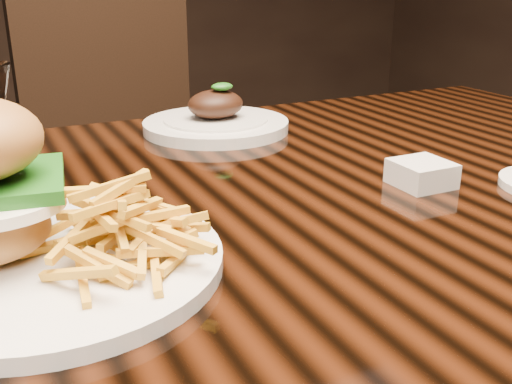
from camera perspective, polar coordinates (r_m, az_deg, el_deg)
name	(u,v)px	position (r m, az deg, el deg)	size (l,w,h in m)	color
dining_table	(224,259)	(0.73, -3.08, -6.38)	(1.60, 0.90, 0.75)	black
burger_plate	(40,217)	(0.55, -19.86, -2.26)	(0.30, 0.30, 0.20)	silver
ramekin	(422,174)	(0.78, 15.49, 1.70)	(0.07, 0.07, 0.03)	silver
far_dish	(216,122)	(1.01, -3.83, 6.71)	(0.24, 0.24, 0.08)	silver
chair_far	(127,160)	(1.61, -12.23, 2.98)	(0.50, 0.50, 0.95)	black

